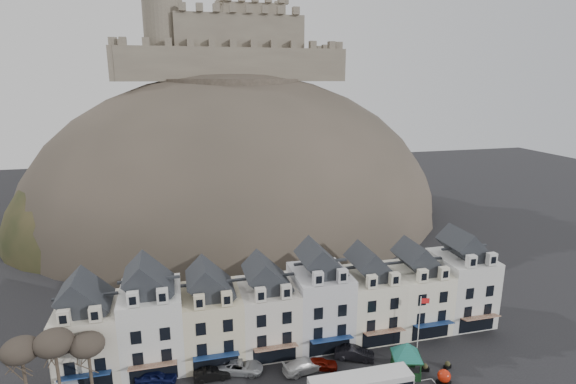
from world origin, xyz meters
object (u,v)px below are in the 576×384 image
object	(u,v)px
flagpole	(420,321)
car_charcoal	(354,353)
red_buoy	(444,377)
bus_shelter	(407,350)
car_silver	(240,367)
car_black	(212,374)
car_white	(304,365)
car_maroon	(320,364)
car_navy	(156,376)

from	to	relation	value
flagpole	car_charcoal	bearing A→B (deg)	173.92
red_buoy	bus_shelter	bearing A→B (deg)	140.68
red_buoy	car_silver	xyz separation A→B (m)	(-21.28, 7.61, -0.18)
flagpole	car_silver	size ratio (longest dim) A/B	1.49
car_black	car_charcoal	size ratio (longest dim) A/B	0.86
car_white	car_black	bearing A→B (deg)	72.77
flagpole	car_maroon	distance (m)	12.97
car_white	car_maroon	distance (m)	1.90
car_black	car_charcoal	xyz separation A→B (m)	(16.80, -0.43, 0.11)
car_white	car_charcoal	world-z (taller)	car_charcoal
bus_shelter	car_black	bearing A→B (deg)	-175.97
bus_shelter	car_black	distance (m)	21.94
flagpole	red_buoy	bearing A→B (deg)	-91.99
bus_shelter	car_charcoal	bearing A→B (deg)	154.01
car_navy	car_charcoal	xyz separation A→B (m)	(22.78, -1.40, 0.01)
car_charcoal	flagpole	bearing A→B (deg)	-71.36
car_navy	car_white	bearing A→B (deg)	-85.73
car_black	car_white	xyz separation A→B (m)	(10.40, -1.14, 0.08)
red_buoy	car_white	world-z (taller)	red_buoy
car_silver	car_maroon	bearing A→B (deg)	-81.68
bus_shelter	car_black	world-z (taller)	bus_shelter
red_buoy	flagpole	xyz separation A→B (m)	(0.20, 5.85, 3.44)
flagpole	car_black	size ratio (longest dim) A/B	1.89
car_white	car_maroon	xyz separation A→B (m)	(1.90, -0.07, -0.08)
car_silver	car_maroon	world-z (taller)	car_silver
car_black	car_silver	xyz separation A→B (m)	(3.26, 0.49, 0.06)
car_silver	car_maroon	distance (m)	9.20
flagpole	car_black	xyz separation A→B (m)	(-24.74, 1.27, -3.68)
car_black	car_white	world-z (taller)	car_white
flagpole	car_white	size ratio (longest dim) A/B	1.48
car_black	car_charcoal	world-z (taller)	car_charcoal
bus_shelter	car_silver	world-z (taller)	bus_shelter
car_navy	car_silver	bearing A→B (deg)	-81.36
bus_shelter	car_white	xyz separation A→B (m)	(-10.93, 3.36, -2.39)
flagpole	car_charcoal	distance (m)	8.74
car_navy	car_black	size ratio (longest dim) A/B	1.12
red_buoy	car_maroon	size ratio (longest dim) A/B	0.45
car_navy	car_charcoal	size ratio (longest dim) A/B	0.96
flagpole	car_black	world-z (taller)	flagpole
bus_shelter	car_maroon	distance (m)	9.92
car_maroon	car_charcoal	bearing A→B (deg)	-66.20
car_charcoal	car_black	bearing A→B (deg)	113.26
car_navy	car_charcoal	distance (m)	22.82
bus_shelter	car_charcoal	distance (m)	6.54
red_buoy	car_white	bearing A→B (deg)	157.07
flagpole	car_black	distance (m)	25.04
bus_shelter	car_charcoal	xyz separation A→B (m)	(-4.53, 4.07, -2.36)
flagpole	car_silver	distance (m)	21.85
red_buoy	car_navy	xyz separation A→B (m)	(-30.51, 8.09, -0.14)
car_navy	car_black	world-z (taller)	car_navy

